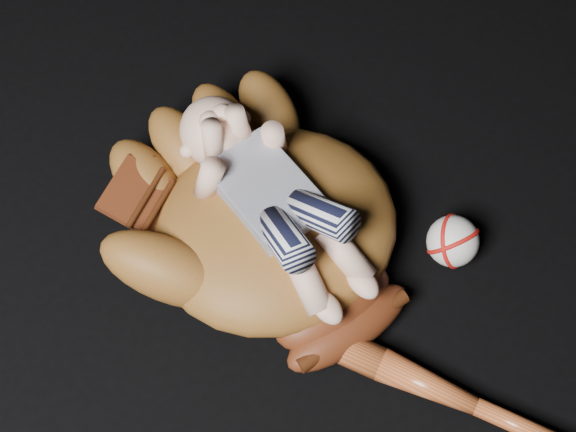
# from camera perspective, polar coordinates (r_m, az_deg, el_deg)

# --- Properties ---
(baseball_glove) EXTENTS (0.52, 0.57, 0.16)m
(baseball_glove) POSITION_cam_1_polar(r_m,az_deg,el_deg) (1.12, -0.91, -0.29)
(baseball_glove) COLOR brown
(baseball_glove) RESTS_ON ground
(newborn_baby) EXTENTS (0.24, 0.40, 0.15)m
(newborn_baby) POSITION_cam_1_polar(r_m,az_deg,el_deg) (1.07, -0.66, 0.98)
(newborn_baby) COLOR beige
(newborn_baby) RESTS_ON baseball_glove
(baseball_bat) EXTENTS (0.35, 0.42, 0.05)m
(baseball_bat) POSITION_cam_1_polar(r_m,az_deg,el_deg) (1.09, 8.00, -10.98)
(baseball_bat) COLOR #A94920
(baseball_bat) RESTS_ON ground
(baseball) EXTENTS (0.10, 0.10, 0.08)m
(baseball) POSITION_cam_1_polar(r_m,az_deg,el_deg) (1.17, 11.64, -1.76)
(baseball) COLOR white
(baseball) RESTS_ON ground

